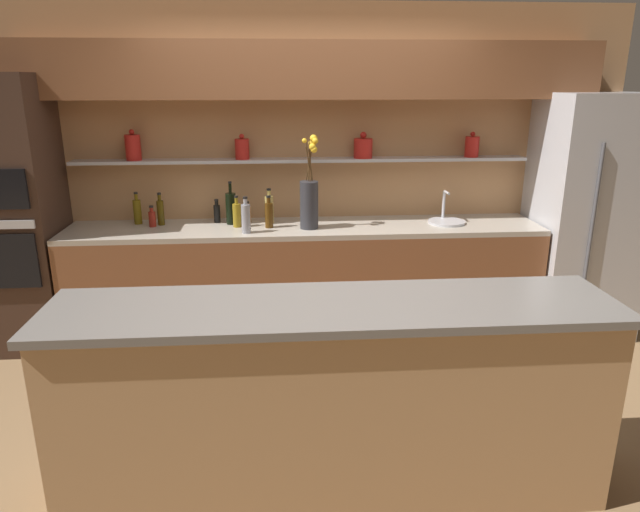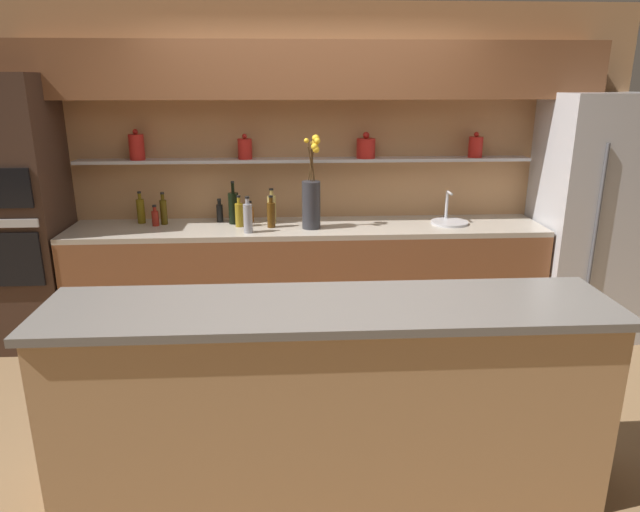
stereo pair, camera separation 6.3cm
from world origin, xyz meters
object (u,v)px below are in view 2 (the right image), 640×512
refrigerator (589,217)px  bottle_sauce_8 (220,212)px  bottle_sauce_4 (250,213)px  flower_vase (312,199)px  bottle_spirit_6 (272,209)px  bottle_spirit_0 (248,218)px  bottle_oil_7 (164,211)px  bottle_sauce_2 (155,217)px  bottle_spirit_5 (271,214)px  bottle_wine_9 (234,208)px  bottle_oil_1 (141,210)px  oven_tower (16,215)px  bottle_oil_3 (239,214)px  sink_fixture (449,221)px

refrigerator → bottle_sauce_8: (-2.96, 0.21, 0.03)m
bottle_sauce_4 → bottle_sauce_8: size_ratio=0.90×
refrigerator → flower_vase: (-2.23, -0.03, 0.19)m
refrigerator → bottle_spirit_6: 2.54m
bottle_spirit_0 → bottle_sauce_8: bottle_spirit_0 is taller
bottle_spirit_6 → bottle_oil_7: bottle_spirit_6 is taller
bottle_sauce_2 → bottle_spirit_5: size_ratio=0.66×
refrigerator → bottle_sauce_4: size_ratio=11.36×
bottle_spirit_6 → bottle_wine_9: bottle_wine_9 is taller
bottle_spirit_5 → bottle_oil_7: 0.87m
bottle_wine_9 → bottle_sauce_8: bearing=152.1°
bottle_spirit_0 → bottle_sauce_4: 0.35m
flower_vase → bottle_sauce_4: 0.57m
bottle_oil_1 → bottle_sauce_2: bearing=-37.2°
oven_tower → bottle_sauce_2: oven_tower is taller
refrigerator → bottle_spirit_6: (-2.54, 0.15, 0.07)m
bottle_wine_9 → bottle_oil_1: bearing=175.3°
bottle_sauce_2 → bottle_sauce_4: 0.74m
bottle_oil_3 → flower_vase: bearing=-8.5°
bottle_spirit_5 → bottle_sauce_8: bottle_spirit_5 is taller
flower_vase → bottle_sauce_8: bearing=161.3°
refrigerator → bottle_sauce_4: bearing=175.8°
oven_tower → bottle_oil_3: (1.69, 0.01, -0.02)m
bottle_sauce_4 → flower_vase: bearing=-25.8°
oven_tower → bottle_sauce_2: bearing=4.1°
bottle_oil_7 → bottle_sauce_8: size_ratio=1.36×
bottle_sauce_4 → bottle_oil_1: bearing=179.4°
oven_tower → sink_fixture: oven_tower is taller
bottle_sauce_2 → bottle_spirit_5: bottle_spirit_5 is taller
sink_fixture → bottle_spirit_5: bottle_spirit_5 is taller
bottle_sauce_2 → bottle_wine_9: bottle_wine_9 is taller
flower_vase → bottle_oil_1: bearing=169.8°
bottle_oil_1 → bottle_sauce_8: 0.63m
flower_vase → bottle_spirit_0: 0.51m
bottle_wine_9 → bottle_sauce_4: bearing=22.7°
bottle_oil_3 → bottle_sauce_8: size_ratio=1.30×
refrigerator → bottle_spirit_5: 2.54m
refrigerator → flower_vase: bearing=-179.1°
bottle_oil_1 → bottle_oil_7: bottle_oil_7 is taller
bottle_oil_3 → bottle_oil_7: 0.61m
bottle_oil_1 → bottle_oil_3: size_ratio=1.04×
oven_tower → bottle_oil_7: oven_tower is taller
refrigerator → oven_tower: bearing=179.5°
refrigerator → bottle_sauce_4: 2.72m
refrigerator → bottle_oil_1: 3.59m
flower_vase → bottle_sauce_2: (-1.22, 0.14, -0.16)m
bottle_spirit_5 → bottle_sauce_8: size_ratio=1.33×
bottle_spirit_0 → bottle_oil_3: bottle_spirit_0 is taller
refrigerator → oven_tower: (-4.48, 0.04, 0.07)m
bottle_wine_9 → bottle_oil_3: bearing=-62.8°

